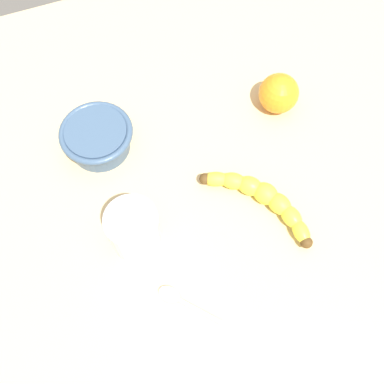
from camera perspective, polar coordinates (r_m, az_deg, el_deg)
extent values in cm
cube|color=#D6B782|center=(78.85, 2.10, -4.16)|extent=(120.00, 120.00, 3.00)
ellipsoid|color=yellow|center=(76.94, 13.64, -4.90)|extent=(2.64, 4.49, 2.60)
ellipsoid|color=yellow|center=(77.55, 12.48, -3.07)|extent=(3.82, 4.98, 2.97)
ellipsoid|color=yellow|center=(78.06, 11.01, -1.49)|extent=(4.82, 5.42, 3.34)
ellipsoid|color=yellow|center=(78.44, 9.29, -0.19)|extent=(5.58, 5.78, 3.71)
ellipsoid|color=yellow|center=(78.68, 7.35, 0.78)|extent=(5.53, 5.52, 3.34)
ellipsoid|color=yellow|center=(78.78, 5.28, 1.40)|extent=(5.37, 4.94, 2.97)
ellipsoid|color=yellow|center=(78.73, 3.13, 1.64)|extent=(5.12, 4.09, 2.60)
sphere|color=#513819|center=(76.51, 14.31, -6.21)|extent=(2.04, 2.04, 2.04)
sphere|color=#513819|center=(78.67, 1.66, 1.68)|extent=(2.04, 2.04, 2.04)
cylinder|color=silver|center=(72.41, -7.37, -4.79)|extent=(8.38, 8.38, 9.48)
cylinder|color=pink|center=(73.27, -7.29, -5.04)|extent=(7.88, 7.88, 7.14)
cylinder|color=#3D5675|center=(83.34, -11.82, 6.62)|extent=(10.99, 10.99, 5.44)
torus|color=#3D5675|center=(81.58, -12.10, 7.39)|extent=(13.15, 13.15, 1.20)
sphere|color=orange|center=(87.49, 10.93, 12.17)|extent=(7.52, 7.52, 7.52)
ellipsoid|color=silver|center=(73.53, -2.92, -12.79)|extent=(4.18, 4.29, 0.80)
cube|color=silver|center=(72.97, 0.72, -14.68)|extent=(5.97, 6.73, 0.25)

